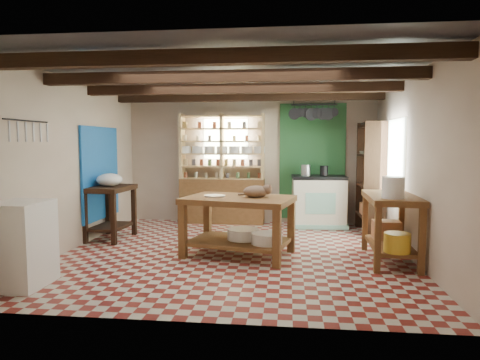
# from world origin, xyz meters

# --- Properties ---
(floor) EXTENTS (5.00, 5.00, 0.02)m
(floor) POSITION_xyz_m (0.00, 0.00, -0.01)
(floor) COLOR maroon
(floor) RESTS_ON ground
(ceiling) EXTENTS (5.00, 5.00, 0.02)m
(ceiling) POSITION_xyz_m (0.00, 0.00, 2.60)
(ceiling) COLOR #424347
(ceiling) RESTS_ON wall_back
(wall_back) EXTENTS (5.00, 0.04, 2.60)m
(wall_back) POSITION_xyz_m (0.00, 2.50, 1.30)
(wall_back) COLOR beige
(wall_back) RESTS_ON floor
(wall_front) EXTENTS (5.00, 0.04, 2.60)m
(wall_front) POSITION_xyz_m (0.00, -2.50, 1.30)
(wall_front) COLOR beige
(wall_front) RESTS_ON floor
(wall_left) EXTENTS (0.04, 5.00, 2.60)m
(wall_left) POSITION_xyz_m (-2.50, 0.00, 1.30)
(wall_left) COLOR beige
(wall_left) RESTS_ON floor
(wall_right) EXTENTS (0.04, 5.00, 2.60)m
(wall_right) POSITION_xyz_m (2.50, 0.00, 1.30)
(wall_right) COLOR beige
(wall_right) RESTS_ON floor
(ceiling_beams) EXTENTS (5.00, 3.80, 0.15)m
(ceiling_beams) POSITION_xyz_m (0.00, 0.00, 2.48)
(ceiling_beams) COLOR black
(ceiling_beams) RESTS_ON ceiling
(blue_wall_patch) EXTENTS (0.04, 1.40, 1.60)m
(blue_wall_patch) POSITION_xyz_m (-2.47, 0.90, 1.10)
(blue_wall_patch) COLOR blue
(blue_wall_patch) RESTS_ON wall_left
(green_wall_patch) EXTENTS (1.30, 0.04, 2.30)m
(green_wall_patch) POSITION_xyz_m (1.25, 2.47, 1.25)
(green_wall_patch) COLOR #215329
(green_wall_patch) RESTS_ON wall_back
(window_back) EXTENTS (0.90, 0.02, 0.80)m
(window_back) POSITION_xyz_m (-0.50, 2.48, 1.70)
(window_back) COLOR beige
(window_back) RESTS_ON wall_back
(window_right) EXTENTS (0.02, 1.30, 1.20)m
(window_right) POSITION_xyz_m (2.48, 1.00, 1.40)
(window_right) COLOR beige
(window_right) RESTS_ON wall_right
(utensil_rail) EXTENTS (0.06, 0.90, 0.28)m
(utensil_rail) POSITION_xyz_m (-2.44, -1.20, 1.78)
(utensil_rail) COLOR black
(utensil_rail) RESTS_ON wall_left
(pot_rack) EXTENTS (0.86, 0.12, 0.36)m
(pot_rack) POSITION_xyz_m (1.25, 2.05, 2.18)
(pot_rack) COLOR black
(pot_rack) RESTS_ON ceiling
(shelving_unit) EXTENTS (1.70, 0.34, 2.20)m
(shelving_unit) POSITION_xyz_m (-0.55, 2.31, 1.10)
(shelving_unit) COLOR #D9B77D
(shelving_unit) RESTS_ON floor
(tall_rack) EXTENTS (0.40, 0.86, 2.00)m
(tall_rack) POSITION_xyz_m (2.28, 1.80, 1.00)
(tall_rack) COLOR black
(tall_rack) RESTS_ON floor
(work_table) EXTENTS (1.69, 1.31, 0.85)m
(work_table) POSITION_xyz_m (0.07, -0.14, 0.43)
(work_table) COLOR brown
(work_table) RESTS_ON floor
(stove) EXTENTS (1.05, 0.73, 0.99)m
(stove) POSITION_xyz_m (1.36, 2.15, 0.50)
(stove) COLOR white
(stove) RESTS_ON floor
(prep_table) EXTENTS (0.67, 0.93, 0.90)m
(prep_table) POSITION_xyz_m (-2.20, 0.65, 0.45)
(prep_table) COLOR black
(prep_table) RESTS_ON floor
(white_cabinet) EXTENTS (0.54, 0.65, 0.97)m
(white_cabinet) POSITION_xyz_m (-2.22, -1.74, 0.48)
(white_cabinet) COLOR white
(white_cabinet) RESTS_ON floor
(right_counter) EXTENTS (0.69, 1.31, 0.92)m
(right_counter) POSITION_xyz_m (2.18, -0.22, 0.46)
(right_counter) COLOR brown
(right_counter) RESTS_ON floor
(cat) EXTENTS (0.39, 0.30, 0.17)m
(cat) POSITION_xyz_m (0.33, -0.15, 0.94)
(cat) COLOR #906E54
(cat) RESTS_ON work_table
(steel_tray) EXTENTS (0.37, 0.37, 0.02)m
(steel_tray) POSITION_xyz_m (-0.28, -0.11, 0.86)
(steel_tray) COLOR #AEAFB6
(steel_tray) RESTS_ON work_table
(basin_large) EXTENTS (0.55, 0.55, 0.16)m
(basin_large) POSITION_xyz_m (0.13, -0.10, 0.30)
(basin_large) COLOR white
(basin_large) RESTS_ON work_table
(basin_small) EXTENTS (0.51, 0.51, 0.15)m
(basin_small) POSITION_xyz_m (0.49, -0.34, 0.30)
(basin_small) COLOR white
(basin_small) RESTS_ON work_table
(kettle_left) EXTENTS (0.19, 0.19, 0.21)m
(kettle_left) POSITION_xyz_m (1.11, 2.14, 1.10)
(kettle_left) COLOR #AEAFB6
(kettle_left) RESTS_ON stove
(kettle_right) EXTENTS (0.16, 0.16, 0.19)m
(kettle_right) POSITION_xyz_m (1.46, 2.15, 1.09)
(kettle_right) COLOR black
(kettle_right) RESTS_ON stove
(enamel_bowl) EXTENTS (0.45, 0.45, 0.21)m
(enamel_bowl) POSITION_xyz_m (-2.20, 0.65, 1.01)
(enamel_bowl) COLOR white
(enamel_bowl) RESTS_ON prep_table
(white_bucket) EXTENTS (0.29, 0.29, 0.28)m
(white_bucket) POSITION_xyz_m (2.12, -0.57, 1.06)
(white_bucket) COLOR white
(white_bucket) RESTS_ON right_counter
(wicker_basket) EXTENTS (0.39, 0.32, 0.26)m
(wicker_basket) POSITION_xyz_m (2.19, 0.08, 0.38)
(wicker_basket) COLOR #AC6D45
(wicker_basket) RESTS_ON right_counter
(yellow_tub) EXTENTS (0.34, 0.34, 0.24)m
(yellow_tub) POSITION_xyz_m (2.16, -0.67, 0.37)
(yellow_tub) COLOR gold
(yellow_tub) RESTS_ON right_counter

